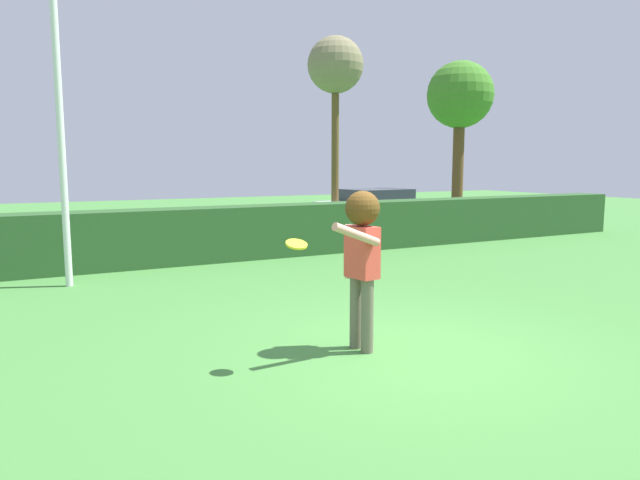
% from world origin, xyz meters
% --- Properties ---
extents(ground_plane, '(60.00, 60.00, 0.00)m').
position_xyz_m(ground_plane, '(0.00, 0.00, 0.00)').
color(ground_plane, '#427F39').
extents(person, '(0.75, 0.64, 1.81)m').
position_xyz_m(person, '(-0.44, 0.32, 1.20)').
color(person, '#68624F').
rests_on(person, ground).
extents(frisbee, '(0.22, 0.22, 0.09)m').
position_xyz_m(frisbee, '(-1.35, 0.10, 1.31)').
color(frisbee, yellow).
extents(lamppost, '(0.24, 0.24, 6.57)m').
position_xyz_m(lamppost, '(-3.06, 5.66, 3.60)').
color(lamppost, silver).
rests_on(lamppost, ground).
extents(hedge_row, '(24.90, 0.90, 1.17)m').
position_xyz_m(hedge_row, '(0.00, 7.09, 0.59)').
color(hedge_row, '#285125').
rests_on(hedge_row, ground).
extents(parked_car_silver, '(4.35, 2.14, 1.25)m').
position_xyz_m(parked_car_silver, '(7.26, 11.63, 0.69)').
color(parked_car_silver, '#B7B7BC').
rests_on(parked_car_silver, ground).
extents(bare_elm_tree, '(1.80, 1.80, 6.16)m').
position_xyz_m(bare_elm_tree, '(5.56, 11.53, 5.13)').
color(bare_elm_tree, brown).
rests_on(bare_elm_tree, ground).
extents(willow_tree, '(2.42, 2.42, 5.83)m').
position_xyz_m(willow_tree, '(10.83, 11.60, 4.50)').
color(willow_tree, brown).
rests_on(willow_tree, ground).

